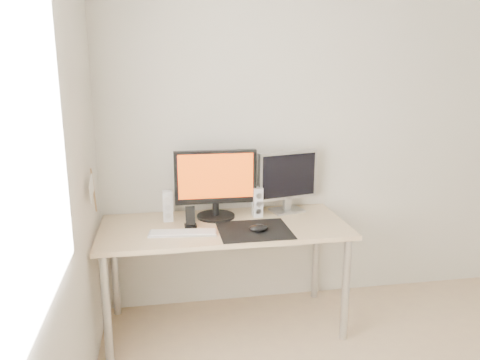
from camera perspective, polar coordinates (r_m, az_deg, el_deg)
wall_back at (r=3.53m, az=12.30°, el=5.49°), size 3.50×0.00×3.50m
wall_left at (r=1.62m, az=-24.65°, el=-5.15°), size 0.00×3.50×3.50m
window_pane at (r=1.56m, az=-25.14°, el=3.61°), size 0.00×1.30×1.30m
mousepad at (r=2.96m, az=1.75°, el=-6.13°), size 0.45×0.40×0.00m
mouse at (r=2.93m, az=2.25°, el=-5.87°), size 0.12×0.07×0.04m
desk at (r=3.09m, az=-1.94°, el=-6.85°), size 1.60×0.70×0.73m
main_monitor at (r=3.13m, az=-2.99°, el=-0.18°), size 0.55×0.26×0.47m
second_monitor at (r=3.29m, az=5.83°, el=0.18°), size 0.45×0.21×0.43m
speaker_left at (r=3.15m, az=-8.79°, el=-3.14°), size 0.06×0.08×0.20m
speaker_right at (r=3.20m, az=2.14°, el=-2.69°), size 0.06×0.08×0.20m
keyboard at (r=2.92m, az=-6.95°, el=-6.41°), size 0.43×0.17×0.02m
phone_dock at (r=3.02m, az=-6.06°, el=-4.97°), size 0.08×0.07×0.14m
pennant at (r=2.83m, az=-17.58°, el=-1.01°), size 0.01×0.23×0.29m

